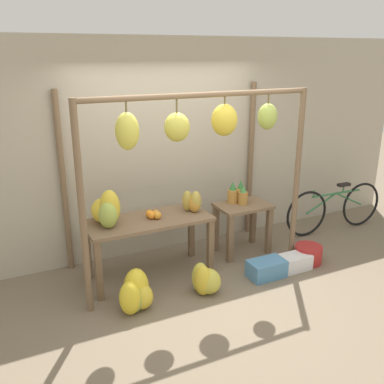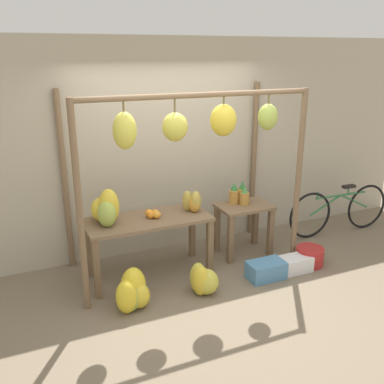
{
  "view_description": "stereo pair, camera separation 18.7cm",
  "coord_description": "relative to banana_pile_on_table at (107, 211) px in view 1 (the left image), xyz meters",
  "views": [
    {
      "loc": [
        -2.05,
        -3.71,
        2.62
      ],
      "look_at": [
        0.08,
        0.7,
        0.99
      ],
      "focal_mm": 40.0,
      "sensor_mm": 36.0,
      "label": 1
    },
    {
      "loc": [
        -1.88,
        -3.79,
        2.62
      ],
      "look_at": [
        0.08,
        0.7,
        0.99
      ],
      "focal_mm": 40.0,
      "sensor_mm": 36.0,
      "label": 2
    }
  ],
  "objects": [
    {
      "name": "orange_pile",
      "position": [
        0.54,
        -0.05,
        -0.12
      ],
      "size": [
        0.16,
        0.18,
        0.09
      ],
      "color": "orange",
      "rests_on": "display_table_main"
    },
    {
      "name": "fruit_crate_white",
      "position": [
        1.74,
        -0.69,
        -0.81
      ],
      "size": [
        0.45,
        0.27,
        0.21
      ],
      "color": "#4C84B2",
      "rests_on": "ground_plane"
    },
    {
      "name": "ground_plane",
      "position": [
        0.96,
        -0.75,
        -0.91
      ],
      "size": [
        20.0,
        20.0,
        0.0
      ],
      "primitive_type": "plane",
      "color": "#756651"
    },
    {
      "name": "blue_bucket",
      "position": [
        2.44,
        -0.61,
        -0.8
      ],
      "size": [
        0.35,
        0.35,
        0.23
      ],
      "color": "#AD2323",
      "rests_on": "ground_plane"
    },
    {
      "name": "display_table_side",
      "position": [
        1.83,
        0.03,
        -0.41
      ],
      "size": [
        0.7,
        0.48,
        0.69
      ],
      "color": "brown",
      "rests_on": "ground_plane"
    },
    {
      "name": "parked_bicycle",
      "position": [
        3.48,
        0.05,
        -0.55
      ],
      "size": [
        1.73,
        0.11,
        0.74
      ],
      "color": "black",
      "rests_on": "ground_plane"
    },
    {
      "name": "banana_pile_on_table",
      "position": [
        0.0,
        0.0,
        0.0
      ],
      "size": [
        0.34,
        0.51,
        0.41
      ],
      "color": "gold",
      "rests_on": "display_table_main"
    },
    {
      "name": "shop_wall_back",
      "position": [
        0.96,
        0.66,
        0.49
      ],
      "size": [
        8.0,
        0.08,
        2.8
      ],
      "color": "#B2A893",
      "rests_on": "ground_plane"
    },
    {
      "name": "fruit_crate_purple",
      "position": [
        2.16,
        -0.68,
        -0.82
      ],
      "size": [
        0.4,
        0.24,
        0.19
      ],
      "color": "silver",
      "rests_on": "ground_plane"
    },
    {
      "name": "papaya_pile",
      "position": [
        1.05,
        -0.05,
        -0.04
      ],
      "size": [
        0.27,
        0.26,
        0.26
      ],
      "color": "gold",
      "rests_on": "display_table_main"
    },
    {
      "name": "pineapple_cluster",
      "position": [
        1.8,
        0.11,
        -0.1
      ],
      "size": [
        0.24,
        0.24,
        0.31
      ],
      "color": "#B27F38",
      "rests_on": "display_table_side"
    },
    {
      "name": "display_table_main",
      "position": [
        0.48,
        -0.05,
        -0.29
      ],
      "size": [
        1.47,
        0.63,
        0.74
      ],
      "color": "brown",
      "rests_on": "ground_plane"
    },
    {
      "name": "stall_awning",
      "position": [
        0.94,
        -0.29,
        0.74
      ],
      "size": [
        2.71,
        1.2,
        2.22
      ],
      "color": "brown",
      "rests_on": "ground_plane"
    },
    {
      "name": "banana_pile_ground_left",
      "position": [
        0.08,
        -0.65,
        -0.73
      ],
      "size": [
        0.46,
        0.47,
        0.43
      ],
      "color": "gold",
      "rests_on": "ground_plane"
    },
    {
      "name": "banana_pile_ground_right",
      "position": [
        0.89,
        -0.69,
        -0.74
      ],
      "size": [
        0.39,
        0.38,
        0.36
      ],
      "color": "gold",
      "rests_on": "ground_plane"
    }
  ]
}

